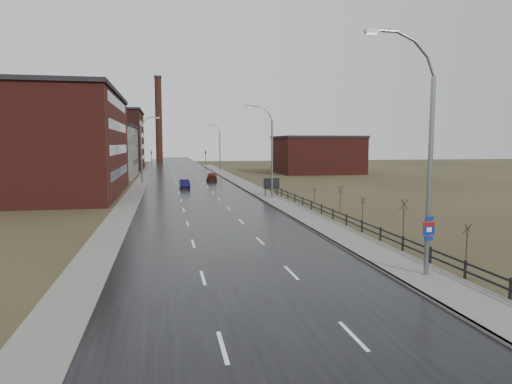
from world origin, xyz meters
name	(u,v)px	position (x,y,z in m)	size (l,w,h in m)	color
ground	(265,303)	(0.00, 0.00, 0.00)	(320.00, 320.00, 0.00)	#2D2819
road	(190,183)	(0.00, 60.00, 0.03)	(14.00, 300.00, 0.06)	black
sidewalk_right	(272,199)	(8.60, 35.00, 0.09)	(3.20, 180.00, 0.18)	#595651
curb_right	(260,199)	(7.08, 35.00, 0.09)	(0.16, 180.00, 0.18)	slate
sidewalk_left	(140,184)	(-8.20, 60.00, 0.06)	(2.40, 260.00, 0.12)	#595651
warehouse_near	(30,144)	(-20.99, 45.00, 6.76)	(22.44, 28.56, 13.50)	#471914
warehouse_mid	(94,151)	(-17.99, 78.00, 5.26)	(16.32, 20.40, 10.50)	slate
warehouse_far	(91,140)	(-22.99, 108.00, 7.76)	(26.52, 24.48, 15.50)	#331611
building_right	(317,155)	(30.30, 82.00, 4.26)	(18.36, 16.32, 8.50)	#471914
smokestack	(159,119)	(-6.00, 150.00, 15.50)	(2.70, 2.70, 30.70)	#331611
streetlight_main	(424,158)	(8.47, 2.00, 6.06)	(3.91, 0.29, 12.11)	slate
streetlight_right_mid	(270,151)	(8.50, 36.00, 5.84)	(3.36, 0.28, 11.35)	slate
streetlight_left	(143,149)	(-7.70, 62.00, 5.84)	(3.36, 0.28, 11.35)	slate
streetlight_right_far	(219,148)	(8.50, 90.00, 5.84)	(3.36, 0.28, 11.35)	slate
guardrail	(336,214)	(10.30, 18.31, 0.71)	(0.10, 53.05, 1.10)	black
shrub_b	(467,240)	(13.29, 5.02, 1.12)	(0.50, 0.53, 2.11)	#382D23
shrub_c	(404,217)	(12.69, 11.24, 1.52)	(0.67, 0.71, 2.86)	#382D23
shrub_d	(363,207)	(13.34, 19.61, 1.06)	(0.48, 0.50, 2.00)	#382D23
shrub_e	(340,198)	(13.18, 24.58, 1.34)	(0.60, 0.63, 2.52)	#382D23
shrub_f	(315,194)	(13.27, 32.91, 0.84)	(0.39, 0.41, 1.60)	#382D23
billboard	(271,184)	(9.10, 37.51, 1.65)	(2.05, 0.17, 2.43)	black
traffic_light_left	(151,151)	(-8.00, 120.00, 4.60)	(0.58, 2.73, 5.30)	black
traffic_light_right	(206,151)	(8.00, 120.00, 4.60)	(0.58, 2.73, 5.30)	black
car_near	(185,184)	(-1.22, 50.92, 0.66)	(1.40, 4.02, 1.33)	#0D0C3C
car_far	(212,177)	(4.21, 63.81, 0.80)	(1.88, 4.67, 1.59)	#53160D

